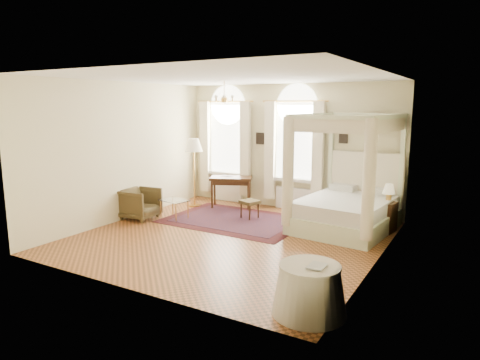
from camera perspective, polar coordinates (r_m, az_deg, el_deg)
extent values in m
plane|color=#9E592D|center=(9.14, -1.23, -7.59)|extent=(6.00, 6.00, 0.00)
plane|color=beige|center=(11.43, 6.60, 4.37)|extent=(6.00, 0.00, 6.00)
plane|color=beige|center=(6.44, -15.29, -0.32)|extent=(6.00, 0.00, 6.00)
plane|color=beige|center=(10.64, -15.23, 3.66)|extent=(0.00, 6.00, 6.00)
plane|color=beige|center=(7.67, 18.25, 1.16)|extent=(0.00, 6.00, 6.00)
plane|color=white|center=(8.72, -1.31, 13.54)|extent=(6.00, 6.00, 0.00)
cube|color=white|center=(12.27, -1.64, 5.52)|extent=(1.10, 0.04, 1.90)
cylinder|color=white|center=(12.23, -1.66, 9.96)|extent=(1.10, 0.04, 1.10)
cube|color=white|center=(12.31, -1.84, 0.89)|extent=(1.32, 0.24, 0.08)
cube|color=beige|center=(12.52, -4.66, 4.43)|extent=(0.28, 0.14, 2.60)
cube|color=beige|center=(11.81, 0.71, 4.13)|extent=(0.28, 0.14, 2.60)
cube|color=white|center=(12.42, -1.77, -1.42)|extent=(1.00, 0.12, 0.58)
cube|color=white|center=(11.31, 7.49, 5.05)|extent=(1.10, 0.04, 1.90)
cylinder|color=white|center=(11.27, 7.60, 9.87)|extent=(1.10, 0.04, 1.10)
cube|color=white|center=(11.36, 7.20, 0.04)|extent=(1.32, 0.24, 0.08)
cube|color=beige|center=(11.46, 4.03, 3.92)|extent=(0.28, 0.14, 2.60)
cube|color=beige|center=(10.94, 10.35, 3.49)|extent=(0.28, 0.14, 2.60)
cube|color=white|center=(11.47, 7.18, -2.45)|extent=(1.00, 0.12, 0.58)
cylinder|color=gold|center=(10.21, -2.13, 11.91)|extent=(0.02, 0.02, 0.40)
sphere|color=gold|center=(10.20, -2.12, 10.67)|extent=(0.16, 0.16, 0.16)
sphere|color=beige|center=(10.09, -1.05, 11.08)|extent=(0.07, 0.07, 0.07)
sphere|color=beige|center=(10.31, -1.02, 11.06)|extent=(0.07, 0.07, 0.07)
sphere|color=beige|center=(10.42, -2.08, 11.04)|extent=(0.07, 0.07, 0.07)
sphere|color=beige|center=(10.32, -3.18, 11.04)|extent=(0.07, 0.07, 0.07)
sphere|color=beige|center=(10.10, -3.25, 11.06)|extent=(0.07, 0.07, 0.07)
sphere|color=beige|center=(9.98, -2.17, 11.09)|extent=(0.07, 0.07, 0.07)
cube|color=black|center=(11.75, 2.74, 5.56)|extent=(0.26, 0.03, 0.32)
cube|color=black|center=(10.88, 13.61, 5.46)|extent=(0.22, 0.03, 0.26)
cube|color=beige|center=(9.89, 13.81, -5.32)|extent=(2.09, 2.48, 0.39)
cube|color=silver|center=(9.80, 13.89, -3.34)|extent=(1.97, 2.36, 0.31)
cube|color=beige|center=(10.73, 16.22, 0.09)|extent=(1.86, 0.27, 1.32)
cube|color=beige|center=(10.99, 12.00, 1.94)|extent=(0.11, 0.11, 2.52)
cube|color=beige|center=(10.42, 20.73, 1.08)|extent=(0.11, 0.11, 2.52)
cube|color=beige|center=(9.06, 6.41, 0.41)|extent=(0.11, 0.11, 2.52)
cube|color=beige|center=(8.37, 16.79, -0.77)|extent=(0.11, 0.11, 2.52)
cube|color=beige|center=(10.57, 16.59, 8.30)|extent=(1.86, 0.27, 0.09)
cube|color=beige|center=(8.55, 11.68, 8.19)|extent=(1.86, 0.27, 0.09)
cube|color=beige|center=(9.90, 9.68, 8.48)|extent=(0.32, 2.30, 0.09)
cube|color=beige|center=(9.27, 19.42, 7.96)|extent=(0.32, 2.30, 0.09)
cube|color=beige|center=(10.57, 16.54, 7.47)|extent=(1.92, 0.24, 0.31)
cube|color=beige|center=(8.56, 11.65, 7.17)|extent=(1.92, 0.24, 0.31)
cube|color=beige|center=(9.91, 9.66, 7.60)|extent=(0.28, 2.36, 0.31)
cube|color=beige|center=(9.27, 19.37, 7.02)|extent=(0.28, 2.36, 0.31)
cylinder|color=beige|center=(9.05, 6.42, 1.10)|extent=(0.24, 0.24, 2.30)
cylinder|color=beige|center=(8.35, 16.83, -0.03)|extent=(0.24, 0.24, 2.30)
cube|color=#331F0D|center=(9.97, 18.62, -4.64)|extent=(0.53, 0.49, 0.66)
cylinder|color=gold|center=(9.93, 19.20, -2.20)|extent=(0.12, 0.12, 0.19)
cone|color=beige|center=(9.89, 19.26, -1.11)|extent=(0.27, 0.27, 0.21)
cube|color=#331F0D|center=(11.55, -1.20, 0.24)|extent=(1.25, 0.98, 0.07)
cube|color=#331F0D|center=(11.57, -1.20, -0.25)|extent=(1.10, 0.84, 0.11)
cylinder|color=#331F0D|center=(11.91, -3.40, -1.49)|extent=(0.06, 0.06, 0.78)
cylinder|color=#331F0D|center=(11.80, 1.29, -1.59)|extent=(0.06, 0.06, 0.78)
cylinder|color=#331F0D|center=(11.48, -3.75, -1.93)|extent=(0.06, 0.06, 0.78)
cylinder|color=#331F0D|center=(11.36, 1.12, -2.04)|extent=(0.06, 0.06, 0.78)
imported|color=black|center=(11.72, -1.71, 0.61)|extent=(0.37, 0.29, 0.03)
cube|color=#41371C|center=(10.47, 1.31, -2.94)|extent=(0.49, 0.49, 0.08)
cylinder|color=#331F0D|center=(10.53, 0.16, -4.14)|extent=(0.04, 0.04, 0.38)
cylinder|color=#331F0D|center=(10.32, 1.29, -4.43)|extent=(0.04, 0.04, 0.38)
cylinder|color=#331F0D|center=(10.73, 1.32, -3.87)|extent=(0.04, 0.04, 0.38)
cylinder|color=#331F0D|center=(10.52, 2.45, -4.15)|extent=(0.04, 0.04, 0.38)
imported|color=#42351C|center=(10.75, -13.22, -3.08)|extent=(0.90, 0.88, 0.75)
cube|color=white|center=(10.62, -8.79, -2.70)|extent=(0.75, 0.59, 0.02)
cylinder|color=gold|center=(10.77, -10.52, -3.79)|extent=(0.03, 0.03, 0.45)
cylinder|color=gold|center=(10.33, -8.53, -4.32)|extent=(0.03, 0.03, 0.45)
cylinder|color=gold|center=(11.00, -8.97, -3.45)|extent=(0.03, 0.03, 0.45)
cylinder|color=gold|center=(10.57, -6.96, -3.96)|extent=(0.03, 0.03, 0.45)
cylinder|color=gold|center=(11.90, -6.05, -3.38)|extent=(0.33, 0.33, 0.03)
cylinder|color=gold|center=(11.74, -6.12, 0.42)|extent=(0.04, 0.04, 1.64)
cone|color=beige|center=(11.62, -6.20, 4.67)|extent=(0.48, 0.48, 0.35)
cube|color=#400F12|center=(10.40, -0.62, -5.36)|extent=(3.30, 2.39, 0.01)
cube|color=black|center=(10.40, -0.62, -5.33)|extent=(2.78, 1.87, 0.01)
cone|color=white|center=(5.95, 9.24, -14.36)|extent=(1.00, 1.00, 0.65)
cylinder|color=white|center=(5.82, 9.34, -11.29)|extent=(0.82, 0.82, 0.04)
imported|color=black|center=(5.78, 9.19, -11.09)|extent=(0.21, 0.29, 0.03)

